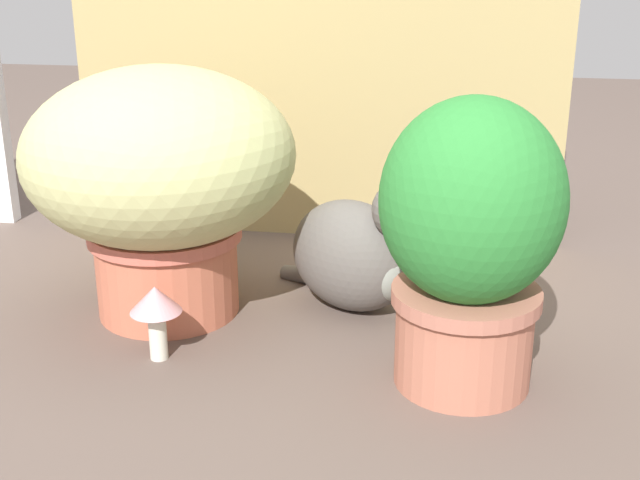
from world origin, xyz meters
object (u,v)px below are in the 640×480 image
leafy_planter (470,236)px  cat (359,252)px  grass_planter (161,172)px  mushroom_ornament_pink (156,306)px

leafy_planter → cat: 0.35m
cat → grass_planter: bearing=-170.9°
leafy_planter → cat: size_ratio=1.40×
leafy_planter → mushroom_ornament_pink: leafy_planter is taller
grass_planter → cat: size_ratio=1.48×
leafy_planter → mushroom_ornament_pink: bearing=179.7°
leafy_planter → mushroom_ornament_pink: 0.55m
grass_planter → mushroom_ornament_pink: 0.27m
leafy_planter → grass_planter: bearing=160.8°
grass_planter → mushroom_ornament_pink: size_ratio=3.70×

